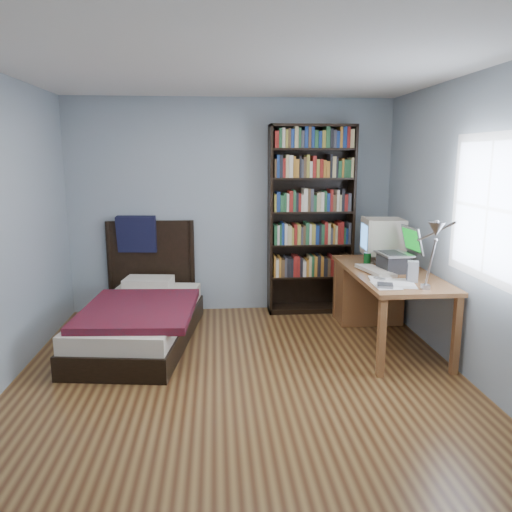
# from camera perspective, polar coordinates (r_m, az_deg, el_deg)

# --- Properties ---
(room) EXTENTS (4.20, 4.24, 2.50)m
(room) POSITION_cam_1_polar(r_m,az_deg,el_deg) (3.84, -1.36, 2.56)
(room) COLOR #4C2A16
(room) RESTS_ON ground
(desk) EXTENTS (0.75, 1.69, 0.73)m
(desk) POSITION_cam_1_polar(r_m,az_deg,el_deg) (5.58, 13.22, -3.70)
(desk) COLOR brown
(desk) RESTS_ON floor
(crt_monitor) EXTENTS (0.44, 0.40, 0.47)m
(crt_monitor) POSITION_cam_1_polar(r_m,az_deg,el_deg) (5.46, 14.20, 2.11)
(crt_monitor) COLOR beige
(crt_monitor) RESTS_ON desk
(laptop) EXTENTS (0.38, 0.39, 0.44)m
(laptop) POSITION_cam_1_polar(r_m,az_deg,el_deg) (5.05, 15.67, -0.36)
(laptop) COLOR #2D2D30
(laptop) RESTS_ON desk
(desk_lamp) EXTENTS (0.25, 0.54, 0.64)m
(desk_lamp) POSITION_cam_1_polar(r_m,az_deg,el_deg) (3.98, 19.77, 2.12)
(desk_lamp) COLOR #99999E
(desk_lamp) RESTS_ON desk
(keyboard) EXTENTS (0.29, 0.52, 0.05)m
(keyboard) POSITION_cam_1_polar(r_m,az_deg,el_deg) (4.98, 13.47, -1.63)
(keyboard) COLOR #B9AF9A
(keyboard) RESTS_ON desk
(speaker) EXTENTS (0.12, 0.12, 0.19)m
(speaker) POSITION_cam_1_polar(r_m,az_deg,el_deg) (4.69, 17.47, -1.69)
(speaker) COLOR gray
(speaker) RESTS_ON desk
(soda_can) EXTENTS (0.07, 0.07, 0.13)m
(soda_can) POSITION_cam_1_polar(r_m,az_deg,el_deg) (5.26, 12.59, -0.37)
(soda_can) COLOR #083A07
(soda_can) RESTS_ON desk
(mouse) EXTENTS (0.06, 0.11, 0.04)m
(mouse) POSITION_cam_1_polar(r_m,az_deg,el_deg) (5.37, 13.72, -0.72)
(mouse) COLOR silver
(mouse) RESTS_ON desk
(phone_silver) EXTENTS (0.09, 0.11, 0.02)m
(phone_silver) POSITION_cam_1_polar(r_m,az_deg,el_deg) (4.70, 13.92, -2.51)
(phone_silver) COLOR #B0B0B5
(phone_silver) RESTS_ON desk
(phone_grey) EXTENTS (0.07, 0.10, 0.02)m
(phone_grey) POSITION_cam_1_polar(r_m,az_deg,el_deg) (4.51, 14.12, -3.08)
(phone_grey) COLOR gray
(phone_grey) RESTS_ON desk
(external_drive) EXTENTS (0.16, 0.16, 0.03)m
(external_drive) POSITION_cam_1_polar(r_m,az_deg,el_deg) (4.44, 14.54, -3.32)
(external_drive) COLOR gray
(external_drive) RESTS_ON desk
(bookshelf) EXTENTS (0.99, 0.30, 2.19)m
(bookshelf) POSITION_cam_1_polar(r_m,az_deg,el_deg) (5.88, 6.27, 4.07)
(bookshelf) COLOR black
(bookshelf) RESTS_ON floor
(bed) EXTENTS (1.20, 2.10, 1.16)m
(bed) POSITION_cam_1_polar(r_m,az_deg,el_deg) (5.24, -12.95, -6.52)
(bed) COLOR black
(bed) RESTS_ON floor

